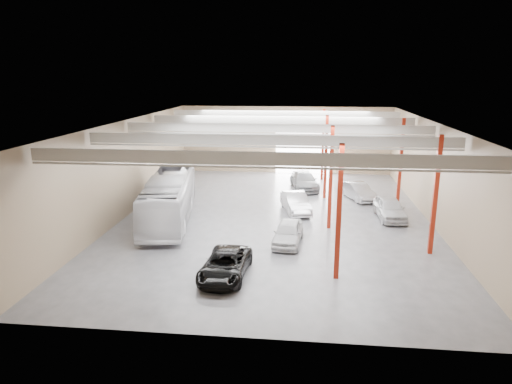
% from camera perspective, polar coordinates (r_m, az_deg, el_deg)
% --- Properties ---
extents(depot_shell, '(22.12, 32.12, 7.06)m').
position_cam_1_polar(depot_shell, '(32.99, 2.81, 5.34)').
color(depot_shell, '#4F4F54').
rests_on(depot_shell, ground).
extents(coach_bus, '(4.68, 12.15, 3.30)m').
position_cam_1_polar(coach_bus, '(33.08, -10.80, -0.77)').
color(coach_bus, silver).
rests_on(coach_bus, ground).
extents(black_sedan, '(2.46, 4.87, 1.32)m').
position_cam_1_polar(black_sedan, '(23.90, -3.86, -9.07)').
color(black_sedan, black).
rests_on(black_sedan, ground).
extents(car_row_a, '(2.04, 4.29, 1.42)m').
position_cam_1_polar(car_row_a, '(28.41, 4.03, -5.08)').
color(car_row_a, silver).
rests_on(car_row_a, ground).
extents(car_row_b, '(2.65, 4.78, 1.49)m').
position_cam_1_polar(car_row_b, '(34.85, 4.96, -1.33)').
color(car_row_b, silver).
rests_on(car_row_b, ground).
extents(car_row_c, '(3.03, 5.57, 1.53)m').
position_cam_1_polar(car_row_c, '(42.10, 6.04, 1.43)').
color(car_row_c, slate).
rests_on(car_row_c, ground).
extents(car_right_near, '(2.85, 4.53, 1.41)m').
position_cam_1_polar(car_right_near, '(39.29, 12.63, 0.12)').
color(car_right_near, '#B0B0B5').
rests_on(car_right_near, ground).
extents(car_right_far, '(2.09, 4.62, 1.54)m').
position_cam_1_polar(car_right_far, '(34.56, 16.38, -1.97)').
color(car_right_far, silver).
rests_on(car_right_far, ground).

